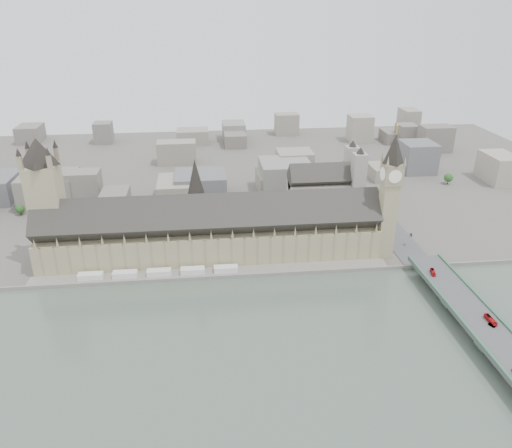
{
  "coord_description": "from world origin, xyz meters",
  "views": [
    {
      "loc": [
        -2.93,
        -338.01,
        189.71
      ],
      "look_at": [
        36.05,
        21.02,
        27.35
      ],
      "focal_mm": 35.0,
      "sensor_mm": 36.0,
      "label": 1
    }
  ],
  "objects": [
    {
      "name": "river_thames",
      "position": [
        0.0,
        -165.0,
        0.0
      ],
      "size": [
        600.0,
        600.0,
        0.0
      ],
      "primitive_type": "plane",
      "color": "#48554B",
      "rests_on": "ground"
    },
    {
      "name": "river_terrace",
      "position": [
        0.0,
        -7.5,
        1.0
      ],
      "size": [
        270.0,
        15.0,
        2.0
      ],
      "primitive_type": "cube",
      "color": "gray",
      "rests_on": "ground"
    },
    {
      "name": "victoria_tower",
      "position": [
        -122.0,
        26.0,
        55.2
      ],
      "size": [
        30.0,
        30.0,
        100.0
      ],
      "color": "tan",
      "rests_on": "ground"
    },
    {
      "name": "westminster_bridge",
      "position": [
        162.0,
        -87.5,
        5.12
      ],
      "size": [
        25.0,
        325.0,
        10.25
      ],
      "primitive_type": "cube",
      "color": "#474749",
      "rests_on": "ground"
    },
    {
      "name": "red_bus_south",
      "position": [
        166.65,
        -101.8,
        11.8
      ],
      "size": [
        2.84,
        11.19,
        3.1
      ],
      "primitive_type": "imported",
      "rotation": [
        0.0,
        0.0,
        0.02
      ],
      "color": "red",
      "rests_on": "westminster_bridge"
    },
    {
      "name": "bridge_parapets",
      "position": [
        162.0,
        -132.0,
        10.82
      ],
      "size": [
        25.0,
        235.0,
        1.15
      ],
      "primitive_type": null,
      "color": "#3B6B51",
      "rests_on": "westminster_bridge"
    },
    {
      "name": "car_silver",
      "position": [
        165.3,
        -105.96,
        10.97
      ],
      "size": [
        3.11,
        4.62,
        1.44
      ],
      "primitive_type": "imported",
      "rotation": [
        0.0,
        0.0,
        0.4
      ],
      "color": "gray",
      "rests_on": "westminster_bridge"
    },
    {
      "name": "city_skyline_inland",
      "position": [
        0.0,
        245.0,
        19.0
      ],
      "size": [
        720.0,
        360.0,
        38.0
      ],
      "primitive_type": null,
      "color": "gray",
      "rests_on": "ground"
    },
    {
      "name": "westminster_abbey",
      "position": [
        110.92,
        95.0,
        25.08
      ],
      "size": [
        68.0,
        36.0,
        64.0
      ],
      "color": "gray",
      "rests_on": "ground"
    },
    {
      "name": "elizabeth_tower",
      "position": [
        138.0,
        8.0,
        58.09
      ],
      "size": [
        17.0,
        17.0,
        107.5
      ],
      "color": "tan",
      "rests_on": "ground"
    },
    {
      "name": "park_trees",
      "position": [
        -10.0,
        60.0,
        7.5
      ],
      "size": [
        110.0,
        30.0,
        15.0
      ],
      "primitive_type": null,
      "color": "#1B4619",
      "rests_on": "ground"
    },
    {
      "name": "embankment_wall",
      "position": [
        0.0,
        -15.0,
        1.5
      ],
      "size": [
        600.0,
        1.5,
        3.0
      ],
      "primitive_type": "cube",
      "color": "gray",
      "rests_on": "ground"
    },
    {
      "name": "central_tower",
      "position": [
        -10.0,
        26.0,
        57.92
      ],
      "size": [
        13.0,
        13.0,
        48.0
      ],
      "color": "#827159",
      "rests_on": "ground"
    },
    {
      "name": "palace_of_westminster",
      "position": [
        0.0,
        19.7,
        22.71
      ],
      "size": [
        265.0,
        40.73,
        55.44
      ],
      "color": "tan",
      "rests_on": "ground"
    },
    {
      "name": "red_bus_north",
      "position": [
        157.01,
        -41.65,
        11.6
      ],
      "size": [
        4.53,
        9.97,
        2.7
      ],
      "primitive_type": "imported",
      "rotation": [
        0.0,
        0.0,
        -0.24
      ],
      "color": "red",
      "rests_on": "westminster_bridge"
    },
    {
      "name": "car_approach",
      "position": [
        166.5,
        21.45,
        10.97
      ],
      "size": [
        3.32,
        5.31,
        1.44
      ],
      "primitive_type": "imported",
      "rotation": [
        0.0,
        0.0,
        -0.28
      ],
      "color": "gray",
      "rests_on": "westminster_bridge"
    },
    {
      "name": "ground",
      "position": [
        0.0,
        0.0,
        0.0
      ],
      "size": [
        900.0,
        900.0,
        0.0
      ],
      "primitive_type": "plane",
      "color": "#595651",
      "rests_on": "ground"
    },
    {
      "name": "terrace_tents",
      "position": [
        -40.0,
        -7.0,
        4.0
      ],
      "size": [
        118.0,
        7.0,
        4.0
      ],
      "color": "white",
      "rests_on": "river_terrace"
    }
  ]
}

